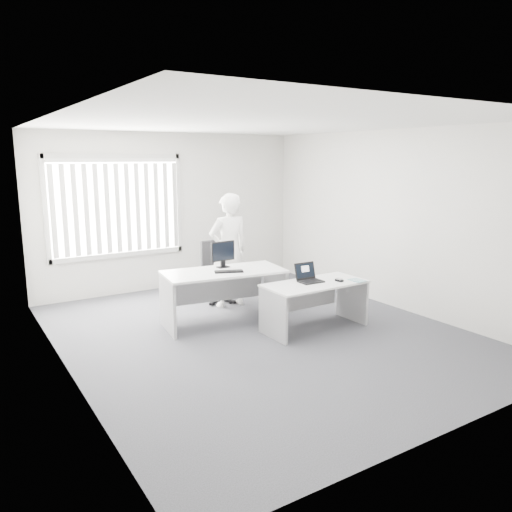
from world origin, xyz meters
TOP-DOWN VIEW (x-y plane):
  - ground at (0.00, 0.00)m, footprint 6.00×6.00m
  - wall_back at (0.00, 3.00)m, footprint 5.00×0.02m
  - wall_front at (0.00, -3.00)m, footprint 5.00×0.02m
  - wall_left at (-2.50, 0.00)m, footprint 0.02×6.00m
  - wall_right at (2.50, 0.00)m, footprint 0.02×6.00m
  - ceiling at (0.00, 0.00)m, footprint 5.00×6.00m
  - window at (-1.00, 2.96)m, footprint 2.32×0.06m
  - blinds at (-1.00, 2.90)m, footprint 2.20×0.10m
  - desk_near at (0.75, -0.25)m, footprint 1.47×0.70m
  - desk_far at (-0.21, 0.64)m, footprint 1.80×1.02m
  - office_chair at (0.26, 1.73)m, footprint 0.60×0.60m
  - person at (0.27, 1.35)m, footprint 0.69×0.47m
  - laptop at (0.71, -0.20)m, footprint 0.34×0.30m
  - paper_sheet at (1.11, -0.35)m, footprint 0.33×0.25m
  - mouse at (1.07, -0.38)m, footprint 0.08×0.12m
  - booklet at (1.32, -0.48)m, footprint 0.17×0.23m
  - keyboard at (-0.19, 0.51)m, footprint 0.42×0.28m
  - monitor at (-0.11, 0.84)m, footprint 0.39×0.14m

SIDE VIEW (x-z plane):
  - ground at x=0.00m, z-range 0.00..0.00m
  - office_chair at x=0.26m, z-range -0.19..0.82m
  - desk_near at x=0.75m, z-range 0.15..0.81m
  - desk_far at x=-0.21m, z-range 0.17..0.95m
  - paper_sheet at x=1.11m, z-range 0.66..0.67m
  - booklet at x=1.32m, z-range 0.66..0.68m
  - mouse at x=1.07m, z-range 0.67..0.71m
  - keyboard at x=-0.19m, z-range 0.78..0.80m
  - laptop at x=0.71m, z-range 0.66..0.92m
  - person at x=0.27m, z-range 0.00..1.82m
  - monitor at x=-0.11m, z-range 0.78..1.17m
  - wall_back at x=0.00m, z-range 0.00..2.80m
  - wall_front at x=0.00m, z-range 0.00..2.80m
  - wall_left at x=-2.50m, z-range 0.00..2.80m
  - wall_right at x=2.50m, z-range 0.00..2.80m
  - blinds at x=-1.00m, z-range 0.77..2.27m
  - window at x=-1.00m, z-range 0.67..2.43m
  - ceiling at x=0.00m, z-range 2.79..2.81m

